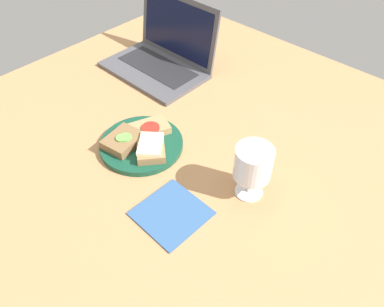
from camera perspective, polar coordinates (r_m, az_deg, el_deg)
wooden_table at (r=95.60cm, az=-1.34°, el=-1.63°), size 140.00×140.00×3.00cm
plate at (r=98.38cm, az=-7.70°, el=1.39°), size 21.62×21.62×1.57cm
sandwich_with_tomato at (r=99.97cm, az=-6.64°, el=3.81°), size 10.22×12.86×2.53cm
sandwich_with_cucumber at (r=97.16cm, az=-10.47°, el=1.96°), size 8.91×10.45×2.83cm
sandwich_with_cheese at (r=93.97cm, az=-6.29°, el=0.92°), size 11.69×11.36×3.08cm
wine_glass at (r=81.82cm, az=9.27°, el=-1.75°), size 8.44×8.44×13.49cm
laptop at (r=127.17cm, az=-4.44°, el=14.96°), size 33.22×24.24×21.36cm
napkin at (r=83.67cm, az=-3.16°, el=-9.07°), size 14.47×14.55×0.40cm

